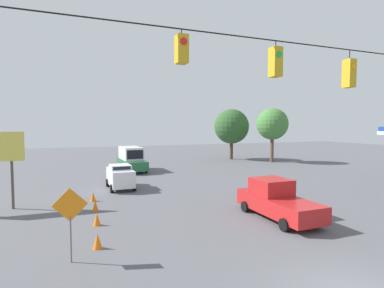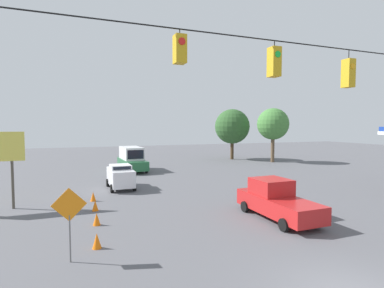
{
  "view_description": "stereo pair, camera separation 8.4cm",
  "coord_description": "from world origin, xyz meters",
  "px_view_note": "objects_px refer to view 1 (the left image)",
  "views": [
    {
      "loc": [
        7.64,
        6.23,
        5.15
      ],
      "look_at": [
        0.07,
        -13.24,
        3.88
      ],
      "focal_mm": 28.0,
      "sensor_mm": 36.0,
      "label": 1
    },
    {
      "loc": [
        7.56,
        6.26,
        5.15
      ],
      "look_at": [
        0.07,
        -13.24,
        3.88
      ],
      "focal_mm": 28.0,
      "sensor_mm": 36.0,
      "label": 2
    }
  ],
  "objects_px": {
    "pickup_truck_red_crossing_near": "(276,200)",
    "traffic_cone_second": "(97,219)",
    "tree_horizon_right": "(232,127)",
    "traffic_cone_nearest": "(98,241)",
    "box_truck_green_withflow_deep": "(131,159)",
    "sedan_white_withflow_far": "(120,176)",
    "overhead_signal_span": "(315,115)",
    "tree_horizon_left": "(272,124)",
    "traffic_cone_third": "(95,206)",
    "work_zone_sign": "(70,211)",
    "traffic_cone_fourth": "(93,197)"
  },
  "relations": [
    {
      "from": "traffic_cone_second",
      "to": "pickup_truck_red_crossing_near",
      "type": "bearing_deg",
      "value": 166.57
    },
    {
      "from": "overhead_signal_span",
      "to": "pickup_truck_red_crossing_near",
      "type": "xyz_separation_m",
      "value": [
        -2.68,
        -5.56,
        -4.54
      ]
    },
    {
      "from": "overhead_signal_span",
      "to": "pickup_truck_red_crossing_near",
      "type": "relative_size",
      "value": 4.23
    },
    {
      "from": "traffic_cone_nearest",
      "to": "traffic_cone_fourth",
      "type": "bearing_deg",
      "value": -91.72
    },
    {
      "from": "pickup_truck_red_crossing_near",
      "to": "work_zone_sign",
      "type": "height_order",
      "value": "work_zone_sign"
    },
    {
      "from": "sedan_white_withflow_far",
      "to": "work_zone_sign",
      "type": "distance_m",
      "value": 13.42
    },
    {
      "from": "sedan_white_withflow_far",
      "to": "tree_horizon_left",
      "type": "distance_m",
      "value": 25.27
    },
    {
      "from": "box_truck_green_withflow_deep",
      "to": "traffic_cone_nearest",
      "type": "height_order",
      "value": "box_truck_green_withflow_deep"
    },
    {
      "from": "sedan_white_withflow_far",
      "to": "traffic_cone_nearest",
      "type": "relative_size",
      "value": 6.19
    },
    {
      "from": "traffic_cone_second",
      "to": "tree_horizon_right",
      "type": "height_order",
      "value": "tree_horizon_right"
    },
    {
      "from": "pickup_truck_red_crossing_near",
      "to": "traffic_cone_second",
      "type": "bearing_deg",
      "value": -13.43
    },
    {
      "from": "box_truck_green_withflow_deep",
      "to": "traffic_cone_nearest",
      "type": "xyz_separation_m",
      "value": [
        5.12,
        21.49,
        -1.02
      ]
    },
    {
      "from": "tree_horizon_left",
      "to": "work_zone_sign",
      "type": "bearing_deg",
      "value": 41.8
    },
    {
      "from": "pickup_truck_red_crossing_near",
      "to": "traffic_cone_fourth",
      "type": "height_order",
      "value": "pickup_truck_red_crossing_near"
    },
    {
      "from": "traffic_cone_nearest",
      "to": "pickup_truck_red_crossing_near",
      "type": "bearing_deg",
      "value": -175.2
    },
    {
      "from": "box_truck_green_withflow_deep",
      "to": "traffic_cone_fourth",
      "type": "xyz_separation_m",
      "value": [
        4.87,
        13.14,
        -1.02
      ]
    },
    {
      "from": "traffic_cone_third",
      "to": "traffic_cone_fourth",
      "type": "xyz_separation_m",
      "value": [
        0.0,
        -2.48,
        0.0
      ]
    },
    {
      "from": "traffic_cone_nearest",
      "to": "tree_horizon_right",
      "type": "relative_size",
      "value": 0.08
    },
    {
      "from": "pickup_truck_red_crossing_near",
      "to": "traffic_cone_third",
      "type": "xyz_separation_m",
      "value": [
        9.4,
        -5.06,
        -0.65
      ]
    },
    {
      "from": "overhead_signal_span",
      "to": "sedan_white_withflow_far",
      "type": "relative_size",
      "value": 5.79
    },
    {
      "from": "traffic_cone_second",
      "to": "traffic_cone_third",
      "type": "bearing_deg",
      "value": -91.64
    },
    {
      "from": "overhead_signal_span",
      "to": "pickup_truck_red_crossing_near",
      "type": "height_order",
      "value": "overhead_signal_span"
    },
    {
      "from": "traffic_cone_fourth",
      "to": "tree_horizon_right",
      "type": "relative_size",
      "value": 0.08
    },
    {
      "from": "sedan_white_withflow_far",
      "to": "overhead_signal_span",
      "type": "bearing_deg",
      "value": 104.76
    },
    {
      "from": "tree_horizon_left",
      "to": "pickup_truck_red_crossing_near",
      "type": "bearing_deg",
      "value": 54.36
    },
    {
      "from": "pickup_truck_red_crossing_near",
      "to": "sedan_white_withflow_far",
      "type": "bearing_deg",
      "value": -57.53
    },
    {
      "from": "traffic_cone_second",
      "to": "traffic_cone_fourth",
      "type": "relative_size",
      "value": 1.0
    },
    {
      "from": "work_zone_sign",
      "to": "tree_horizon_left",
      "type": "bearing_deg",
      "value": -138.2
    },
    {
      "from": "box_truck_green_withflow_deep",
      "to": "tree_horizon_right",
      "type": "xyz_separation_m",
      "value": [
        -16.4,
        -6.21,
        3.69
      ]
    },
    {
      "from": "box_truck_green_withflow_deep",
      "to": "traffic_cone_second",
      "type": "bearing_deg",
      "value": 74.95
    },
    {
      "from": "pickup_truck_red_crossing_near",
      "to": "traffic_cone_nearest",
      "type": "relative_size",
      "value": 8.47
    },
    {
      "from": "box_truck_green_withflow_deep",
      "to": "sedan_white_withflow_far",
      "type": "bearing_deg",
      "value": 75.06
    },
    {
      "from": "traffic_cone_nearest",
      "to": "tree_horizon_right",
      "type": "xyz_separation_m",
      "value": [
        -21.53,
        -27.7,
        4.71
      ]
    },
    {
      "from": "sedan_white_withflow_far",
      "to": "pickup_truck_red_crossing_near",
      "type": "xyz_separation_m",
      "value": [
        -7.08,
        11.12,
        -0.05
      ]
    },
    {
      "from": "pickup_truck_red_crossing_near",
      "to": "work_zone_sign",
      "type": "xyz_separation_m",
      "value": [
        10.66,
        1.78,
        1.01
      ]
    },
    {
      "from": "box_truck_green_withflow_deep",
      "to": "traffic_cone_third",
      "type": "height_order",
      "value": "box_truck_green_withflow_deep"
    },
    {
      "from": "box_truck_green_withflow_deep",
      "to": "sedan_white_withflow_far",
      "type": "relative_size",
      "value": 1.64
    },
    {
      "from": "traffic_cone_second",
      "to": "tree_horizon_left",
      "type": "height_order",
      "value": "tree_horizon_left"
    },
    {
      "from": "work_zone_sign",
      "to": "traffic_cone_nearest",
      "type": "bearing_deg",
      "value": -136.39
    },
    {
      "from": "traffic_cone_fourth",
      "to": "tree_horizon_left",
      "type": "bearing_deg",
      "value": -150.52
    },
    {
      "from": "tree_horizon_left",
      "to": "traffic_cone_third",
      "type": "bearing_deg",
      "value": 33.62
    },
    {
      "from": "overhead_signal_span",
      "to": "traffic_cone_third",
      "type": "height_order",
      "value": "overhead_signal_span"
    },
    {
      "from": "traffic_cone_fourth",
      "to": "work_zone_sign",
      "type": "height_order",
      "value": "work_zone_sign"
    },
    {
      "from": "pickup_truck_red_crossing_near",
      "to": "traffic_cone_third",
      "type": "relative_size",
      "value": 8.47
    },
    {
      "from": "sedan_white_withflow_far",
      "to": "traffic_cone_fourth",
      "type": "relative_size",
      "value": 6.19
    },
    {
      "from": "overhead_signal_span",
      "to": "tree_horizon_left",
      "type": "bearing_deg",
      "value": -123.77
    },
    {
      "from": "overhead_signal_span",
      "to": "traffic_cone_nearest",
      "type": "relative_size",
      "value": 35.81
    },
    {
      "from": "sedan_white_withflow_far",
      "to": "work_zone_sign",
      "type": "bearing_deg",
      "value": 74.45
    },
    {
      "from": "pickup_truck_red_crossing_near",
      "to": "box_truck_green_withflow_deep",
      "type": "bearing_deg",
      "value": -77.66
    },
    {
      "from": "sedan_white_withflow_far",
      "to": "tree_horizon_right",
      "type": "bearing_deg",
      "value": -140.24
    }
  ]
}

